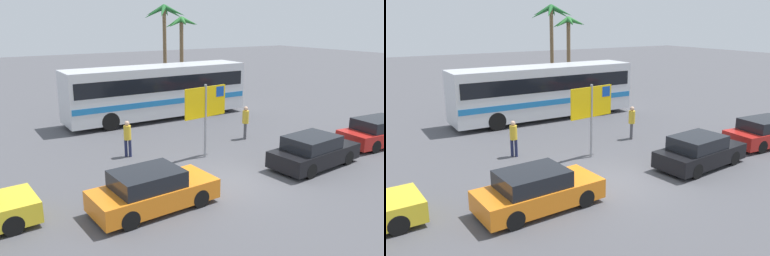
# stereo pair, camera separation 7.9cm
# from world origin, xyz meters

# --- Properties ---
(ground) EXTENTS (120.00, 120.00, 0.00)m
(ground) POSITION_xyz_m (0.00, 0.00, 0.00)
(ground) COLOR #4C4C51
(bus_front_coach) EXTENTS (11.12, 2.44, 3.17)m
(bus_front_coach) POSITION_xyz_m (2.14, 10.14, 1.78)
(bus_front_coach) COLOR silver
(bus_front_coach) RESTS_ON ground
(ferry_sign) EXTENTS (2.19, 0.34, 3.20)m
(ferry_sign) POSITION_xyz_m (0.71, 2.77, 2.33)
(ferry_sign) COLOR gray
(ferry_sign) RESTS_ON ground
(car_black) EXTENTS (4.14, 2.06, 1.32)m
(car_black) POSITION_xyz_m (3.78, -0.51, 0.63)
(car_black) COLOR black
(car_black) RESTS_ON ground
(car_red) EXTENTS (4.46, 1.95, 1.32)m
(car_red) POSITION_xyz_m (8.79, -0.16, 0.64)
(car_red) COLOR red
(car_red) RESTS_ON ground
(car_orange) EXTENTS (4.10, 1.93, 1.32)m
(car_orange) POSITION_xyz_m (-3.49, -0.51, 0.63)
(car_orange) COLOR orange
(car_orange) RESTS_ON ground
(pedestrian_crossing_lot) EXTENTS (0.32, 0.32, 1.66)m
(pedestrian_crossing_lot) POSITION_xyz_m (3.91, 4.01, 0.98)
(pedestrian_crossing_lot) COLOR #4C4C51
(pedestrian_crossing_lot) RESTS_ON ground
(pedestrian_near_sign) EXTENTS (0.32, 0.32, 1.61)m
(pedestrian_near_sign) POSITION_xyz_m (-2.18, 4.56, 0.94)
(pedestrian_near_sign) COLOR #1E2347
(pedestrian_near_sign) RESTS_ON ground
(palm_tree_seaside) EXTENTS (2.94, 2.95, 6.09)m
(palm_tree_seaside) POSITION_xyz_m (8.62, 18.38, 4.99)
(palm_tree_seaside) COLOR brown
(palm_tree_seaside) RESTS_ON ground
(palm_tree_inland) EXTENTS (3.83, 3.58, 7.11)m
(palm_tree_inland) POSITION_xyz_m (8.30, 20.78, 5.79)
(palm_tree_inland) COLOR brown
(palm_tree_inland) RESTS_ON ground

